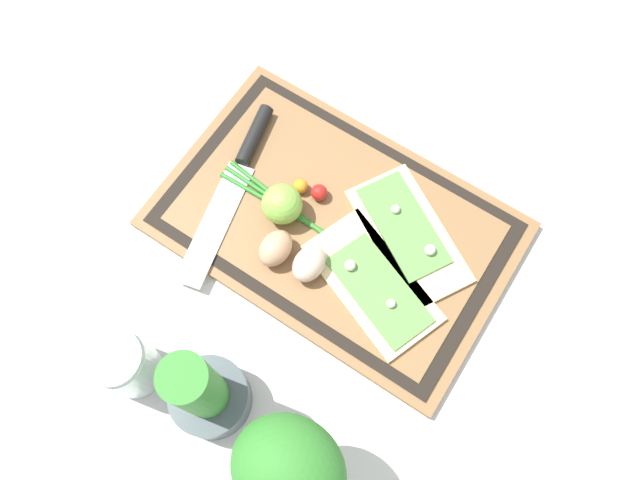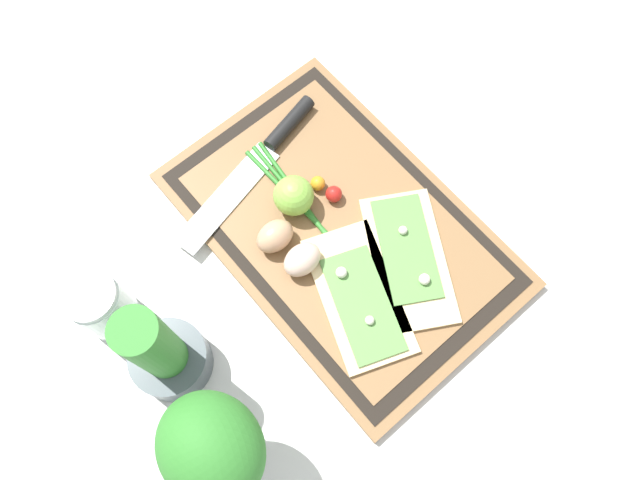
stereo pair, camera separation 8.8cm
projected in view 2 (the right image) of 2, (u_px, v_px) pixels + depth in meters
The scene contains 14 objects.
ground_plane at pixel (341, 231), 0.92m from camera, with size 6.00×6.00×0.00m, color silver.
cutting_board at pixel (341, 229), 0.91m from camera, with size 0.51×0.33×0.02m.
pizza_slice_near at pixel (408, 257), 0.88m from camera, with size 0.23×0.19×0.02m.
pizza_slice_far at pixel (359, 297), 0.86m from camera, with size 0.23×0.17×0.02m.
knife at pixel (269, 147), 0.94m from camera, with size 0.10×0.30×0.02m.
egg_brown at pixel (275, 236), 0.88m from camera, with size 0.04×0.06×0.04m, color tan.
egg_pink at pixel (302, 260), 0.86m from camera, with size 0.04×0.06×0.04m, color beige.
lime at pixel (294, 196), 0.89m from camera, with size 0.06×0.06×0.06m, color #7FB742.
cherry_tomato_red at pixel (334, 194), 0.91m from camera, with size 0.02×0.02×0.02m, color red.
cherry_tomato_yellow at pixel (318, 183), 0.92m from camera, with size 0.02×0.02×0.02m, color orange.
scallion_bunch at pixel (320, 227), 0.90m from camera, with size 0.33×0.05×0.01m.
herb_pot at pixel (165, 356), 0.78m from camera, with size 0.10×0.10×0.22m.
sauce_jar at pixel (103, 307), 0.83m from camera, with size 0.07×0.07×0.11m.
herb_glass at pixel (215, 449), 0.70m from camera, with size 0.13×0.11×0.20m.
Camera 2 is at (-0.23, 0.24, 0.86)m, focal length 35.00 mm.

